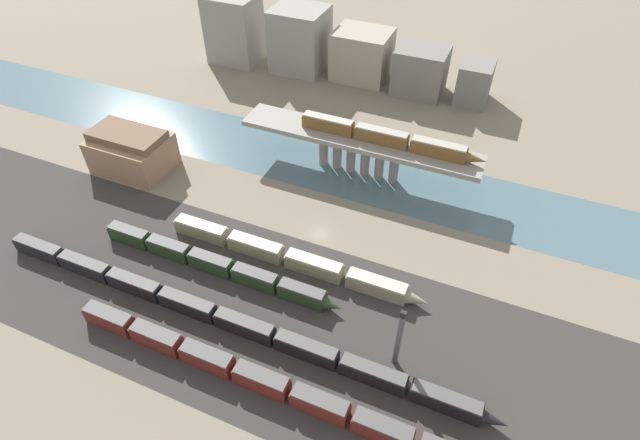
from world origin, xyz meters
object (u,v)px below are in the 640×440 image
object	(u,v)px
warehouse_building	(132,151)
train_yard_mid	(222,318)
signal_tower	(399,339)
train_yard_outer	(291,259)
train_yard_near	(268,383)
train_yard_far	(216,265)
train_on_bridge	(388,138)

from	to	relation	value
warehouse_building	train_yard_mid	bearing A→B (deg)	-35.85
signal_tower	warehouse_building	bearing A→B (deg)	160.09
train_yard_mid	signal_tower	size ratio (longest dim) A/B	7.09
train_yard_outer	signal_tower	distance (m)	30.11
train_yard_mid	train_yard_near	bearing A→B (deg)	-31.11
train_yard_outer	train_yard_far	bearing A→B (deg)	-150.43
train_yard_mid	signal_tower	bearing A→B (deg)	8.75
train_yard_outer	signal_tower	xyz separation A→B (m)	(26.40, -13.48, 5.27)
train_yard_near	warehouse_building	size ratio (longest dim) A/B	4.10
train_yard_far	warehouse_building	distance (m)	44.06
warehouse_building	signal_tower	world-z (taller)	signal_tower
warehouse_building	train_yard_outer	bearing A→B (deg)	-15.96
train_on_bridge	train_yard_outer	distance (m)	37.51
train_on_bridge	warehouse_building	bearing A→B (deg)	-161.39
train_on_bridge	warehouse_building	world-z (taller)	train_on_bridge
train_on_bridge	train_yard_near	world-z (taller)	train_on_bridge
train_yard_near	train_yard_far	size ratio (longest dim) A/B	1.42
train_on_bridge	signal_tower	world-z (taller)	signal_tower
train_on_bridge	train_yard_mid	size ratio (longest dim) A/B	0.44
train_on_bridge	warehouse_building	size ratio (longest dim) A/B	2.39
train_yard_near	train_yard_far	distance (m)	29.10
train_yard_outer	warehouse_building	distance (m)	53.51
train_yard_far	train_yard_outer	size ratio (longest dim) A/B	0.95
train_on_bridge	train_yard_outer	world-z (taller)	train_on_bridge
train_yard_mid	signal_tower	world-z (taller)	signal_tower
train_yard_near	train_yard_mid	distance (m)	16.30
train_on_bridge	train_yard_mid	xyz separation A→B (m)	(-14.36, -53.34, -10.39)
train_on_bridge	train_yard_near	bearing A→B (deg)	-90.37
train_yard_near	train_yard_far	xyz separation A→B (m)	(-21.91, 19.15, -0.09)
warehouse_building	signal_tower	xyz separation A→B (m)	(77.75, -28.17, 2.00)
train_yard_mid	warehouse_building	size ratio (longest dim) A/B	5.49
warehouse_building	train_yard_far	bearing A→B (deg)	-30.57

